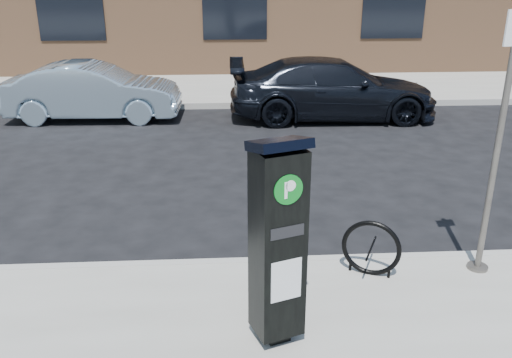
{
  "coord_description": "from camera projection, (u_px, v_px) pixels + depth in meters",
  "views": [
    {
      "loc": [
        -0.39,
        -5.52,
        3.28
      ],
      "look_at": [
        -0.03,
        0.5,
        0.95
      ],
      "focal_mm": 38.0,
      "sensor_mm": 36.0,
      "label": 1
    }
  ],
  "objects": [
    {
      "name": "ground",
      "position": [
        261.0,
        270.0,
        6.34
      ],
      "size": [
        120.0,
        120.0,
        0.0
      ],
      "primitive_type": "plane",
      "color": "black",
      "rests_on": "ground"
    },
    {
      "name": "sidewalk_far",
      "position": [
        234.0,
        66.0,
        19.35
      ],
      "size": [
        60.0,
        12.0,
        0.15
      ],
      "primitive_type": "cube",
      "color": "gray",
      "rests_on": "ground"
    },
    {
      "name": "curb_near",
      "position": [
        261.0,
        265.0,
        6.29
      ],
      "size": [
        60.0,
        0.12,
        0.16
      ],
      "primitive_type": "cube",
      "color": "#9E9B93",
      "rests_on": "ground"
    },
    {
      "name": "curb_far",
      "position": [
        239.0,
        105.0,
        13.78
      ],
      "size": [
        60.0,
        0.12,
        0.16
      ],
      "primitive_type": "cube",
      "color": "#9E9B93",
      "rests_on": "ground"
    },
    {
      "name": "parking_kiosk",
      "position": [
        278.0,
        241.0,
        4.59
      ],
      "size": [
        0.55,
        0.52,
        1.92
      ],
      "rotation": [
        0.0,
        0.0,
        0.35
      ],
      "color": "black",
      "rests_on": "sidewalk_near"
    },
    {
      "name": "sign_pole",
      "position": [
        497.0,
        149.0,
        5.58
      ],
      "size": [
        0.25,
        0.23,
        2.85
      ],
      "rotation": [
        0.0,
        0.0,
        0.15
      ],
      "color": "#615956",
      "rests_on": "sidewalk_near"
    },
    {
      "name": "bike_rack",
      "position": [
        371.0,
        248.0,
        5.86
      ],
      "size": [
        0.61,
        0.32,
        0.65
      ],
      "rotation": [
        0.0,
        0.0,
        -0.43
      ],
      "color": "black",
      "rests_on": "sidewalk_near"
    },
    {
      "name": "car_silver",
      "position": [
        93.0,
        91.0,
        12.57
      ],
      "size": [
        4.01,
        1.48,
        1.31
      ],
      "primitive_type": "imported",
      "rotation": [
        0.0,
        0.0,
        1.55
      ],
      "color": "#9CB5C6",
      "rests_on": "ground"
    },
    {
      "name": "car_dark",
      "position": [
        333.0,
        89.0,
        12.66
      ],
      "size": [
        4.85,
        2.03,
        1.4
      ],
      "primitive_type": "imported",
      "rotation": [
        0.0,
        0.0,
        1.56
      ],
      "color": "black",
      "rests_on": "ground"
    }
  ]
}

